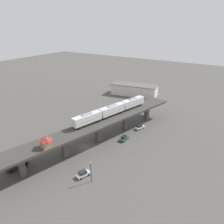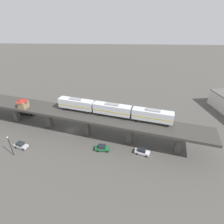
% 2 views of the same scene
% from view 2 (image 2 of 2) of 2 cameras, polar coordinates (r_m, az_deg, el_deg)
% --- Properties ---
extents(ground_plane, '(400.00, 400.00, 0.00)m').
position_cam_2_polar(ground_plane, '(65.12, -13.29, -5.91)').
color(ground_plane, '#4C4944').
extents(elevated_viaduct, '(31.52, 91.11, 8.06)m').
position_cam_2_polar(elevated_viaduct, '(61.54, -14.17, -0.63)').
color(elevated_viaduct, '#393733').
rests_on(elevated_viaduct, ground).
extents(subway_train, '(12.17, 36.69, 4.45)m').
position_cam_2_polar(subway_train, '(55.00, -0.00, 0.94)').
color(subway_train, silver).
rests_on(subway_train, elevated_viaduct).
extents(signal_hut, '(3.93, 3.93, 3.40)m').
position_cam_2_polar(signal_hut, '(67.89, -27.13, 2.62)').
color(signal_hut, '#8C7251').
rests_on(signal_hut, elevated_viaduct).
extents(street_car_white, '(3.08, 4.74, 1.89)m').
position_cam_2_polar(street_car_white, '(54.24, 9.84, -12.60)').
color(street_car_white, silver).
rests_on(street_car_white, ground).
extents(street_car_silver, '(3.02, 4.74, 1.89)m').
position_cam_2_polar(street_car_silver, '(62.55, -27.61, -9.58)').
color(street_car_silver, '#B7BABF').
rests_on(street_car_silver, ground).
extents(street_car_green, '(2.10, 4.47, 1.89)m').
position_cam_2_polar(street_car_green, '(54.77, -3.16, -11.62)').
color(street_car_green, '#1E6638').
rests_on(street_car_green, ground).
extents(delivery_truck, '(3.30, 7.46, 3.20)m').
position_cam_2_polar(delivery_truck, '(80.74, -26.01, 0.53)').
color(delivery_truck, '#333338').
rests_on(delivery_truck, ground).
extents(street_lamp, '(0.44, 0.44, 6.94)m').
position_cam_2_polar(street_lamp, '(58.76, -30.33, -9.18)').
color(street_lamp, black).
rests_on(street_lamp, ground).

